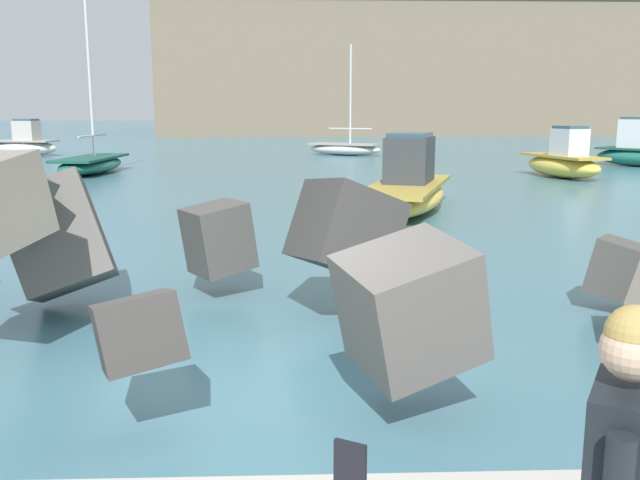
# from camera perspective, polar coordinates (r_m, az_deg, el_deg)

# --- Properties ---
(ground_plane) EXTENTS (400.00, 400.00, 0.00)m
(ground_plane) POSITION_cam_1_polar(r_m,az_deg,el_deg) (6.58, -7.41, -12.94)
(ground_plane) COLOR #42707F
(boat_near_centre) EXTENTS (4.42, 2.54, 2.20)m
(boat_near_centre) POSITION_cam_1_polar(r_m,az_deg,el_deg) (44.92, -23.36, 7.29)
(boat_near_centre) COLOR beige
(boat_near_centre) RESTS_ON ground
(boat_near_right) EXTENTS (4.90, 3.78, 6.53)m
(boat_near_right) POSITION_cam_1_polar(r_m,az_deg,el_deg) (42.21, 2.08, 7.63)
(boat_near_right) COLOR beige
(boat_near_right) RESTS_ON ground
(boat_mid_left) EXTENTS (2.21, 5.85, 7.67)m
(boat_mid_left) POSITION_cam_1_polar(r_m,az_deg,el_deg) (31.20, -18.44, 6.05)
(boat_mid_left) COLOR #1E6656
(boat_mid_left) RESTS_ON ground
(boat_mid_centre) EXTENTS (3.86, 4.16, 2.37)m
(boat_mid_centre) POSITION_cam_1_polar(r_m,az_deg,el_deg) (36.94, 24.84, 6.69)
(boat_mid_centre) COLOR #1E6656
(boat_mid_centre) RESTS_ON ground
(boat_mid_right) EXTENTS (3.79, 6.62, 2.07)m
(boat_mid_right) POSITION_cam_1_polar(r_m,az_deg,el_deg) (18.51, 7.22, 4.33)
(boat_mid_right) COLOR #EAC64C
(boat_mid_right) RESTS_ON ground
(boat_far_left) EXTENTS (2.50, 4.62, 2.07)m
(boat_far_left) POSITION_cam_1_polar(r_m,az_deg,el_deg) (29.40, 19.58, 6.17)
(boat_far_left) COLOR #EAC64C
(boat_far_left) RESTS_ON ground
(mooring_buoy_inner) EXTENTS (0.44, 0.44, 0.44)m
(mooring_buoy_inner) POSITION_cam_1_polar(r_m,az_deg,el_deg) (38.91, 20.04, 6.43)
(mooring_buoy_inner) COLOR yellow
(mooring_buoy_inner) RESTS_ON ground
(headland_bluff) EXTENTS (73.08, 45.86, 15.33)m
(headland_bluff) POSITION_cam_1_polar(r_m,az_deg,el_deg) (97.48, 10.87, 13.40)
(headland_bluff) COLOR #756651
(headland_bluff) RESTS_ON ground
(station_building_west) EXTENTS (5.30, 6.43, 4.49)m
(station_building_west) POSITION_cam_1_polar(r_m,az_deg,el_deg) (105.52, 8.06, 18.66)
(station_building_west) COLOR silver
(station_building_west) RESTS_ON headland_bluff
(station_building_east) EXTENTS (7.94, 6.35, 5.35)m
(station_building_east) POSITION_cam_1_polar(r_m,az_deg,el_deg) (104.20, 1.32, 19.10)
(station_building_east) COLOR silver
(station_building_east) RESTS_ON headland_bluff
(station_building_annex) EXTENTS (7.82, 7.47, 5.43)m
(station_building_annex) POSITION_cam_1_polar(r_m,az_deg,el_deg) (104.66, -4.25, 19.06)
(station_building_annex) COLOR beige
(station_building_annex) RESTS_ON headland_bluff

